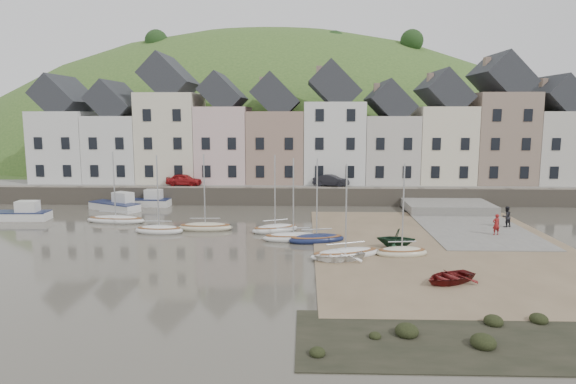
{
  "coord_description": "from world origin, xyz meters",
  "views": [
    {
      "loc": [
        1.33,
        -35.61,
        9.29
      ],
      "look_at": [
        0.0,
        6.0,
        3.0
      ],
      "focal_mm": 32.53,
      "sensor_mm": 36.0,
      "label": 1
    }
  ],
  "objects_px": {
    "rowboat_white": "(338,255)",
    "car_left": "(184,180)",
    "sailboat_0": "(116,219)",
    "person_dark": "(506,217)",
    "rowboat_green": "(396,238)",
    "person_red": "(496,224)",
    "rowboat_red": "(449,277)",
    "car_right": "(331,180)"
  },
  "relations": [
    {
      "from": "rowboat_white",
      "to": "person_dark",
      "type": "bearing_deg",
      "value": 106.05
    },
    {
      "from": "rowboat_green",
      "to": "person_dark",
      "type": "bearing_deg",
      "value": 131.78
    },
    {
      "from": "sailboat_0",
      "to": "rowboat_green",
      "type": "distance_m",
      "value": 23.96
    },
    {
      "from": "rowboat_white",
      "to": "car_right",
      "type": "xyz_separation_m",
      "value": [
        0.66,
        22.92,
        1.82
      ]
    },
    {
      "from": "car_left",
      "to": "car_right",
      "type": "relative_size",
      "value": 1.0
    },
    {
      "from": "rowboat_white",
      "to": "car_right",
      "type": "distance_m",
      "value": 23.0
    },
    {
      "from": "rowboat_green",
      "to": "rowboat_red",
      "type": "distance_m",
      "value": 7.63
    },
    {
      "from": "rowboat_white",
      "to": "car_left",
      "type": "xyz_separation_m",
      "value": [
        -15.11,
        22.92,
        1.84
      ]
    },
    {
      "from": "sailboat_0",
      "to": "rowboat_white",
      "type": "height_order",
      "value": "sailboat_0"
    },
    {
      "from": "rowboat_green",
      "to": "rowboat_red",
      "type": "height_order",
      "value": "rowboat_green"
    },
    {
      "from": "rowboat_red",
      "to": "person_red",
      "type": "distance_m",
      "value": 13.22
    },
    {
      "from": "person_dark",
      "to": "person_red",
      "type": "bearing_deg",
      "value": 32.84
    },
    {
      "from": "person_dark",
      "to": "car_right",
      "type": "relative_size",
      "value": 0.45
    },
    {
      "from": "person_red",
      "to": "car_right",
      "type": "height_order",
      "value": "car_right"
    },
    {
      "from": "rowboat_green",
      "to": "car_left",
      "type": "distance_m",
      "value": 27.65
    },
    {
      "from": "person_red",
      "to": "rowboat_red",
      "type": "bearing_deg",
      "value": 47.6
    },
    {
      "from": "rowboat_red",
      "to": "person_red",
      "type": "height_order",
      "value": "person_red"
    },
    {
      "from": "person_dark",
      "to": "rowboat_green",
      "type": "bearing_deg",
      "value": 9.71
    },
    {
      "from": "person_red",
      "to": "sailboat_0",
      "type": "bearing_deg",
      "value": -19.84
    },
    {
      "from": "rowboat_green",
      "to": "car_right",
      "type": "relative_size",
      "value": 0.69
    },
    {
      "from": "person_dark",
      "to": "car_right",
      "type": "distance_m",
      "value": 18.82
    },
    {
      "from": "rowboat_green",
      "to": "car_right",
      "type": "height_order",
      "value": "car_right"
    },
    {
      "from": "rowboat_red",
      "to": "person_dark",
      "type": "xyz_separation_m",
      "value": [
        8.48,
        14.29,
        0.58
      ]
    },
    {
      "from": "rowboat_white",
      "to": "person_red",
      "type": "bearing_deg",
      "value": 100.9
    },
    {
      "from": "rowboat_white",
      "to": "car_left",
      "type": "distance_m",
      "value": 27.52
    },
    {
      "from": "rowboat_red",
      "to": "car_left",
      "type": "bearing_deg",
      "value": -173.62
    },
    {
      "from": "car_right",
      "to": "rowboat_green",
      "type": "bearing_deg",
      "value": -152.39
    },
    {
      "from": "sailboat_0",
      "to": "rowboat_red",
      "type": "bearing_deg",
      "value": -32.68
    },
    {
      "from": "person_dark",
      "to": "car_left",
      "type": "relative_size",
      "value": 0.45
    },
    {
      "from": "car_left",
      "to": "car_right",
      "type": "bearing_deg",
      "value": -82.28
    },
    {
      "from": "rowboat_green",
      "to": "person_dark",
      "type": "relative_size",
      "value": 1.54
    },
    {
      "from": "person_dark",
      "to": "rowboat_red",
      "type": "bearing_deg",
      "value": 34.96
    },
    {
      "from": "rowboat_red",
      "to": "car_left",
      "type": "relative_size",
      "value": 0.83
    },
    {
      "from": "sailboat_0",
      "to": "person_dark",
      "type": "height_order",
      "value": "sailboat_0"
    },
    {
      "from": "person_red",
      "to": "person_dark",
      "type": "bearing_deg",
      "value": -135.06
    },
    {
      "from": "sailboat_0",
      "to": "car_right",
      "type": "distance_m",
      "value": 22.42
    },
    {
      "from": "rowboat_red",
      "to": "car_left",
      "type": "height_order",
      "value": "car_left"
    },
    {
      "from": "rowboat_red",
      "to": "person_red",
      "type": "bearing_deg",
      "value": 118.67
    },
    {
      "from": "rowboat_green",
      "to": "person_red",
      "type": "height_order",
      "value": "person_red"
    },
    {
      "from": "rowboat_white",
      "to": "sailboat_0",
      "type": "bearing_deg",
      "value": -140.44
    },
    {
      "from": "rowboat_red",
      "to": "rowboat_green",
      "type": "bearing_deg",
      "value": 161.25
    },
    {
      "from": "car_right",
      "to": "person_dark",
      "type": "bearing_deg",
      "value": -115.92
    }
  ]
}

